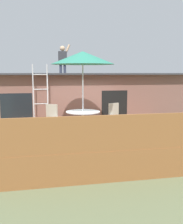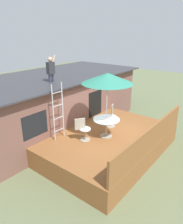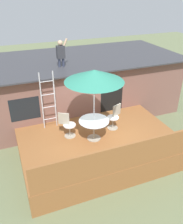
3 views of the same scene
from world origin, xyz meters
The scene contains 10 objects.
ground_plane centered at (0.00, 0.00, 0.00)m, with size 40.00×40.00×0.00m, color #66704C.
house centered at (0.00, 3.60, 1.35)m, with size 10.50×4.50×2.70m.
deck centered at (0.00, 0.00, 0.40)m, with size 5.53×3.90×0.80m, color brown.
deck_railing centered at (0.00, -1.90, 1.25)m, with size 5.43×0.08×0.90m, color brown.
patio_table centered at (-0.19, -0.10, 1.39)m, with size 1.04×1.04×0.74m.
patio_umbrella centered at (-0.19, -0.10, 3.15)m, with size 1.90×1.90×2.54m.
step_ladder centered at (-1.44, 1.26, 1.90)m, with size 0.52×0.04×2.20m.
person_figure centered at (-0.53, 2.56, 3.30)m, with size 0.47×0.20×1.11m.
patio_chair_left centered at (-1.00, 0.40, 1.26)m, with size 0.57×0.45×0.92m.
patio_chair_right centered at (0.79, 0.32, 1.26)m, with size 0.60×0.44×0.92m.
Camera 2 is at (-6.49, -4.36, 4.75)m, focal length 34.05 mm.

